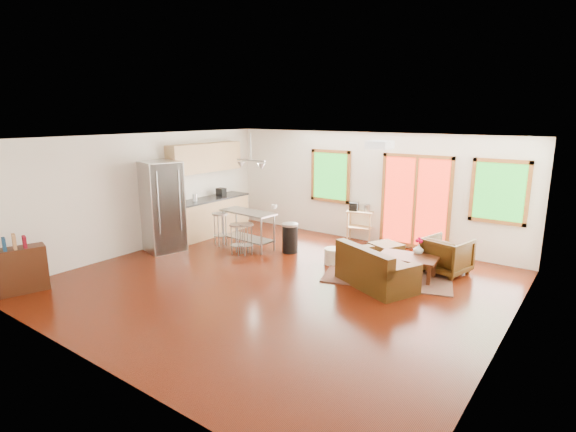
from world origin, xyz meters
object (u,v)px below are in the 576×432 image
Objects in this scene: ottoman at (386,252)px; island at (248,223)px; loveseat at (375,270)px; refrigerator at (162,206)px; armchair at (447,254)px; coffee_table at (408,259)px; kitchen_cart at (359,215)px; rug at (389,272)px.

island reaches higher than ottoman.
loveseat is 1.16× the size of island.
refrigerator reaches higher than island.
armchair is 1.41× the size of ottoman.
refrigerator is (-4.39, -2.23, 0.82)m from ottoman.
loveseat is at bearing -112.00° from coffee_table.
kitchen_cart is at bearing 139.25° from ottoman.
kitchen_cart reaches higher than coffee_table.
kitchen_cart is at bearing 47.62° from island.
rug is 2.06× the size of coffee_table.
rug is 1.44× the size of loveseat.
rug is at bearing 5.46° from island.
coffee_table is 0.81× the size of island.
refrigerator is 1.94m from island.
ottoman is at bearing 42.17° from refrigerator.
rug is 0.52m from coffee_table.
kitchen_cart reaches higher than armchair.
refrigerator is (-4.75, -1.56, 0.99)m from rug.
rug is at bearing -61.35° from ottoman.
rug is 0.85m from loveseat.
ottoman reaches higher than rug.
refrigerator is at bearing -146.96° from loveseat.
rug is 4.16× the size of ottoman.
armchair is at bearing -1.37° from ottoman.
loveseat reaches higher than coffee_table.
ottoman is 0.59× the size of kitchen_cart.
coffee_table is 5.39m from refrigerator.
refrigerator is at bearing -153.02° from ottoman.
loveseat is at bearing -85.13° from rug.
refrigerator is at bearing 35.07° from armchair.
island is (1.43, 1.25, -0.42)m from refrigerator.
refrigerator is (-4.82, -0.77, 0.71)m from loveseat.
refrigerator is 1.45× the size of island.
armchair is at bearing 35.63° from rug.
rug is 3.38m from island.
refrigerator reaches higher than kitchen_cart.
refrigerator is at bearing -138.98° from island.
loveseat is 0.83m from coffee_table.
island is (-3.39, 0.48, 0.29)m from loveseat.
kitchen_cart is at bearing 132.40° from rug.
coffee_table is at bearing 66.19° from armchair.
loveseat is 2.94m from kitchen_cart.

